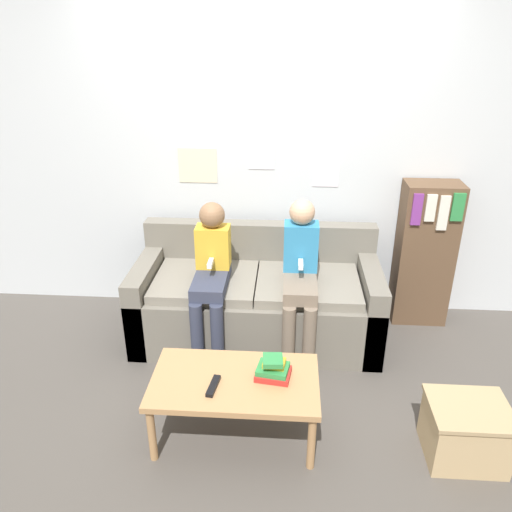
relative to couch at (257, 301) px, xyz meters
The scene contains 10 objects.
ground_plane 0.60m from the couch, 90.00° to the right, with size 10.00×10.00×0.00m, color #4C4742.
wall_back 1.13m from the couch, 90.01° to the left, with size 8.00×0.07×2.60m.
couch is the anchor object (origin of this frame).
coffee_table 1.06m from the couch, 93.06° to the right, with size 0.95×0.54×0.39m.
person_left 0.50m from the couch, 148.13° to the right, with size 0.24×0.56×1.09m.
person_right 0.51m from the couch, 31.24° to the right, with size 0.24×0.56×1.13m.
tv_remote 1.16m from the couch, 98.31° to the right, with size 0.06×0.17×0.02m.
book_stack 1.04m from the couch, 81.18° to the right, with size 0.21×0.18×0.13m.
bookshelf 1.36m from the couch, 14.12° to the left, with size 0.42×0.29×1.15m.
storage_box 1.68m from the couch, 43.07° to the right, with size 0.43×0.37×0.34m.
Camera 1 is at (0.22, -2.78, 2.20)m, focal length 35.00 mm.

